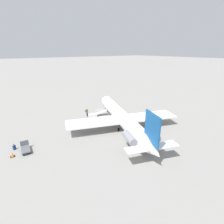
# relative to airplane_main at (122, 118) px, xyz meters

# --- Properties ---
(ground_plane) EXTENTS (600.00, 600.00, 0.00)m
(ground_plane) POSITION_rel_airplane_main_xyz_m (0.80, -0.29, -1.90)
(ground_plane) COLOR gray
(airplane_main) EXTENTS (25.46, 19.73, 6.34)m
(airplane_main) POSITION_rel_airplane_main_xyz_m (0.00, 0.00, 0.00)
(airplane_main) COLOR white
(airplane_main) RESTS_ON ground
(boarding_stairs) EXTENTS (2.33, 4.12, 1.62)m
(boarding_stairs) POSITION_rel_airplane_main_xyz_m (7.86, 1.09, -1.53)
(boarding_stairs) COLOR silver
(boarding_stairs) RESTS_ON ground
(passenger) EXTENTS (0.44, 0.57, 1.74)m
(passenger) POSITION_rel_airplane_main_xyz_m (8.71, 2.36, -0.90)
(passenger) COLOR #23232D
(passenger) RESTS_ON ground
(luggage_cart) EXTENTS (2.31, 1.33, 1.22)m
(luggage_cart) POSITION_rel_airplane_main_xyz_m (1.87, 15.72, -1.44)
(luggage_cart) COLOR #595B60
(luggage_cart) RESTS_ON ground
(suitcase) EXTENTS (0.37, 0.42, 0.88)m
(suitcase) POSITION_rel_airplane_main_xyz_m (3.33, 16.90, -1.57)
(suitcase) COLOR navy
(suitcase) RESTS_ON ground
(traffic_cone_near_stairs) EXTENTS (0.54, 0.54, 0.59)m
(traffic_cone_near_stairs) POSITION_rel_airplane_main_xyz_m (6.07, 5.31, -1.63)
(traffic_cone_near_stairs) COLOR black
(traffic_cone_near_stairs) RESTS_ON ground
(traffic_cone_near_cart) EXTENTS (0.57, 0.57, 0.62)m
(traffic_cone_near_cart) POSITION_rel_airplane_main_xyz_m (1.55, 17.41, -1.61)
(traffic_cone_near_cart) COLOR black
(traffic_cone_near_cart) RESTS_ON ground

